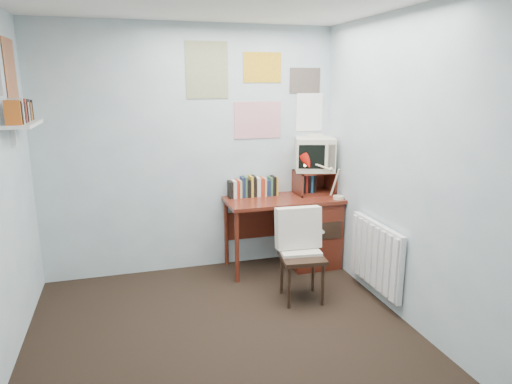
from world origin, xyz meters
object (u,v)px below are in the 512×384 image
(desk_lamp, at_px, (339,179))
(radiator, at_px, (376,255))
(wall_shelf, at_px, (23,124))
(desk, at_px, (307,228))
(desk_chair, at_px, (302,258))
(tv_riser, at_px, (314,182))
(crt_tv, at_px, (315,153))

(desk_lamp, distance_m, radiator, 0.92)
(radiator, distance_m, wall_shelf, 3.15)
(radiator, relative_size, wall_shelf, 1.29)
(radiator, height_order, wall_shelf, wall_shelf)
(desk_lamp, bearing_deg, wall_shelf, -160.54)
(desk, xyz_separation_m, radiator, (0.29, -0.93, 0.01))
(desk_chair, xyz_separation_m, radiator, (0.65, -0.17, 0.02))
(desk_chair, relative_size, tv_riser, 2.02)
(desk_lamp, distance_m, wall_shelf, 2.92)
(desk, xyz_separation_m, tv_riser, (0.12, 0.11, 0.48))
(desk_chair, relative_size, desk_lamp, 1.97)
(desk, height_order, desk_lamp, desk_lamp)
(radiator, bearing_deg, desk, 107.24)
(desk_chair, bearing_deg, desk_lamp, 49.05)
(tv_riser, bearing_deg, desk_chair, -118.66)
(tv_riser, relative_size, radiator, 0.50)
(crt_tv, bearing_deg, wall_shelf, -151.97)
(desk_chair, distance_m, desk_lamp, 1.02)
(desk_lamp, xyz_separation_m, crt_tv, (-0.15, 0.32, 0.24))
(desk, bearing_deg, desk_lamp, -34.53)
(crt_tv, bearing_deg, desk_lamp, -47.89)
(wall_shelf, bearing_deg, desk, 8.40)
(desk_chair, height_order, wall_shelf, wall_shelf)
(desk, relative_size, crt_tv, 2.94)
(desk_chair, bearing_deg, crt_tv, 68.01)
(radiator, bearing_deg, wall_shelf, 169.11)
(radiator, xyz_separation_m, wall_shelf, (-2.86, 0.55, 1.20))
(crt_tv, height_order, radiator, crt_tv)
(tv_riser, bearing_deg, radiator, -80.72)
(desk_chair, bearing_deg, radiator, -7.94)
(desk, distance_m, desk_lamp, 0.65)
(desk_lamp, xyz_separation_m, radiator, (0.02, -0.74, -0.55))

